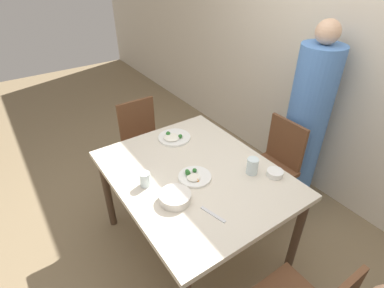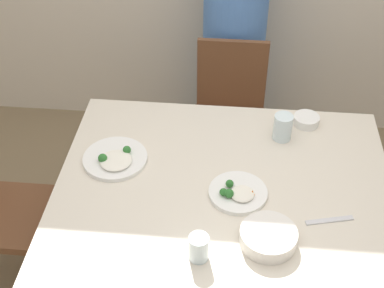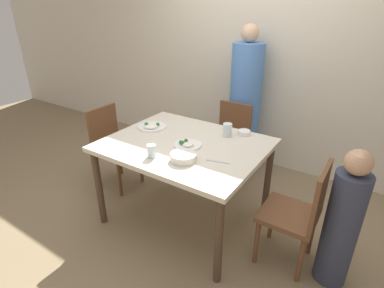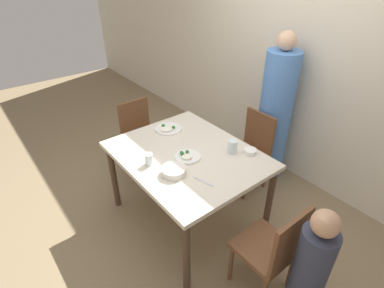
% 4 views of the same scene
% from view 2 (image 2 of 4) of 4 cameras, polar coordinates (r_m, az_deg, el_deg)
% --- Properties ---
extents(dining_table, '(1.33, 1.07, 0.78)m').
position_cam_2_polar(dining_table, '(2.16, 3.33, -6.11)').
color(dining_table, beige).
rests_on(dining_table, ground_plane).
extents(chair_adult_spot, '(0.40, 0.40, 0.87)m').
position_cam_2_polar(chair_adult_spot, '(2.97, 4.06, 3.09)').
color(chair_adult_spot, brown).
rests_on(chair_adult_spot, ground_plane).
extents(chair_empty_left, '(0.40, 0.40, 0.87)m').
position_cam_2_polar(chair_empty_left, '(2.59, -19.64, -6.45)').
color(chair_empty_left, brown).
rests_on(chair_empty_left, ground_plane).
extents(person_adult, '(0.36, 0.36, 1.67)m').
position_cam_2_polar(person_adult, '(3.10, 4.58, 11.34)').
color(person_adult, '#5184D1').
rests_on(person_adult, ground_plane).
extents(bowl_curry, '(0.20, 0.20, 0.06)m').
position_cam_2_polar(bowl_curry, '(1.91, 8.14, -9.76)').
color(bowl_curry, silver).
rests_on(bowl_curry, dining_table).
extents(plate_rice_adult, '(0.23, 0.23, 0.05)m').
position_cam_2_polar(plate_rice_adult, '(2.07, 4.90, -5.19)').
color(plate_rice_adult, white).
rests_on(plate_rice_adult, dining_table).
extents(plate_rice_child, '(0.27, 0.27, 0.06)m').
position_cam_2_polar(plate_rice_child, '(2.22, -8.20, -1.56)').
color(plate_rice_child, white).
rests_on(plate_rice_child, dining_table).
extents(bowl_rice_small, '(0.11, 0.11, 0.04)m').
position_cam_2_polar(bowl_rice_small, '(2.44, 12.10, 2.54)').
color(bowl_rice_small, white).
rests_on(bowl_rice_small, dining_table).
extents(glass_water_tall, '(0.07, 0.07, 0.10)m').
position_cam_2_polar(glass_water_tall, '(1.83, 0.72, -10.99)').
color(glass_water_tall, silver).
rests_on(glass_water_tall, dining_table).
extents(glass_water_short, '(0.08, 0.08, 0.12)m').
position_cam_2_polar(glass_water_short, '(2.32, 9.66, 1.79)').
color(glass_water_short, silver).
rests_on(glass_water_short, dining_table).
extents(fork_steel, '(0.18, 0.06, 0.01)m').
position_cam_2_polar(fork_steel, '(2.04, 14.45, -7.88)').
color(fork_steel, silver).
rests_on(fork_steel, dining_table).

